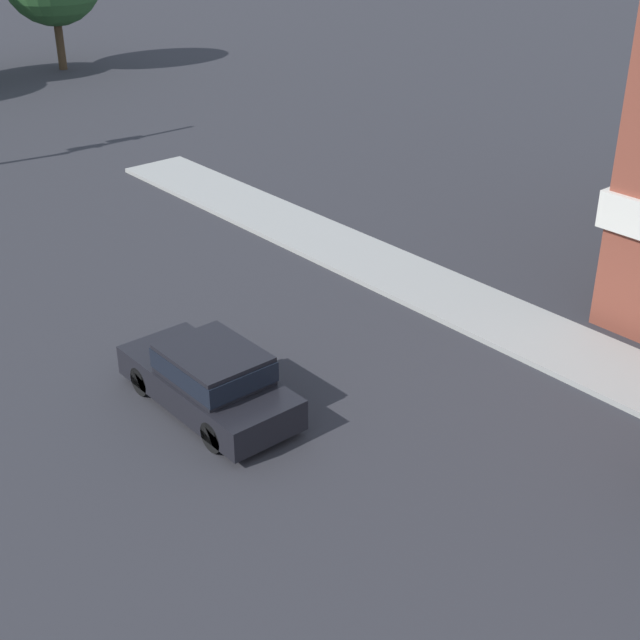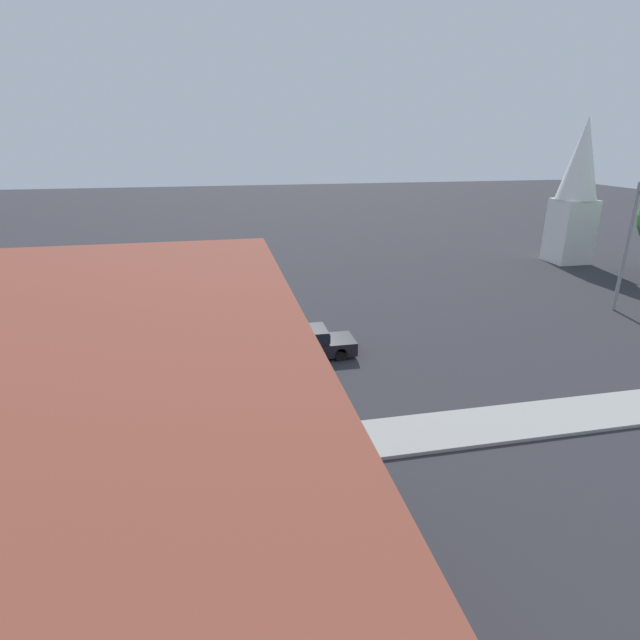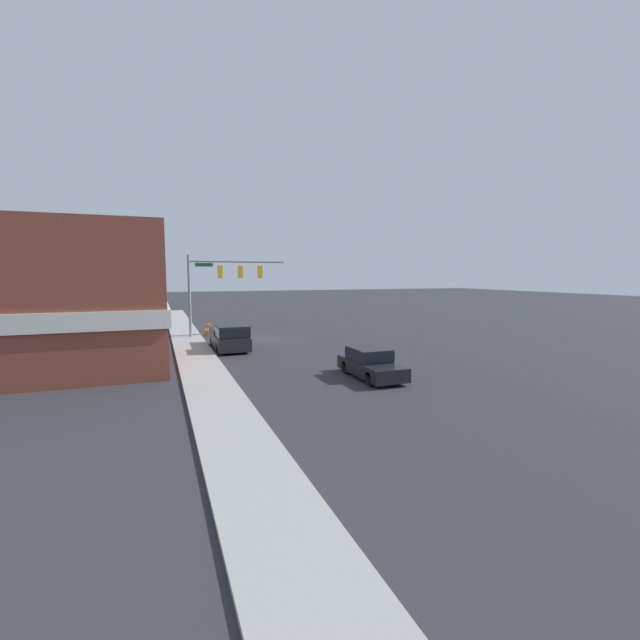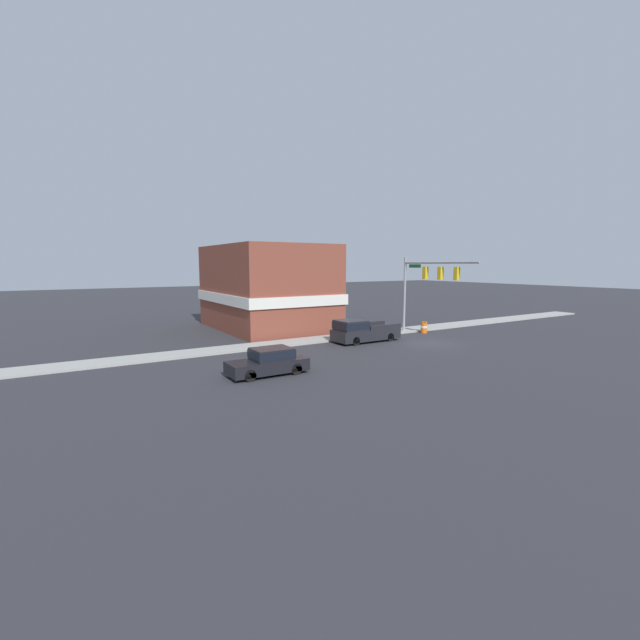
% 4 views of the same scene
% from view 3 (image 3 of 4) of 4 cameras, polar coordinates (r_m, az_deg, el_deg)
% --- Properties ---
extents(ground_plane, '(200.00, 200.00, 0.00)m').
position_cam_3_polar(ground_plane, '(34.83, -7.66, -2.53)').
color(ground_plane, '#2D2D33').
extents(sidewalk_curb, '(2.40, 60.00, 0.14)m').
position_cam_3_polar(sidewalk_curb, '(33.99, -17.07, -2.84)').
color(sidewalk_curb, '#9E9E99').
rests_on(sidewalk_curb, ground).
extents(near_signal_assembly, '(8.00, 0.49, 6.76)m').
position_cam_3_polar(near_signal_assembly, '(36.35, -12.74, 5.64)').
color(near_signal_assembly, gray).
rests_on(near_signal_assembly, ground).
extents(car_lead, '(1.82, 4.45, 1.49)m').
position_cam_3_polar(car_lead, '(21.85, 6.73, -5.63)').
color(car_lead, black).
rests_on(car_lead, ground).
extents(pickup_truck_parked, '(2.11, 5.51, 1.82)m').
position_cam_3_polar(pickup_truck_parked, '(30.08, -11.90, -2.25)').
color(pickup_truck_parked, black).
rests_on(pickup_truck_parked, ground).
extents(construction_barrel, '(0.57, 0.57, 1.01)m').
position_cam_3_polar(construction_barrel, '(37.52, -14.71, -1.27)').
color(construction_barrel, orange).
rests_on(construction_barrel, ground).
extents(corner_brick_building, '(13.53, 9.37, 7.87)m').
position_cam_3_polar(corner_brick_building, '(27.10, -34.06, 2.18)').
color(corner_brick_building, brown).
rests_on(corner_brick_building, ground).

